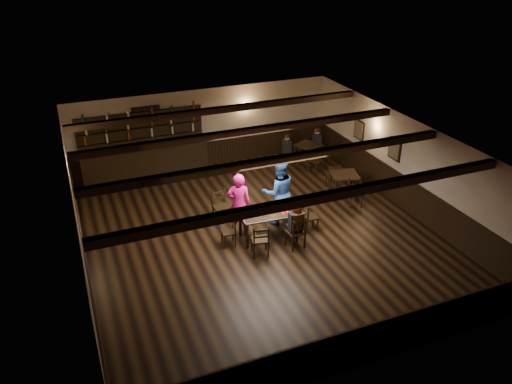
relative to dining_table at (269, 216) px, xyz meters
name	(u,v)px	position (x,y,z in m)	size (l,w,h in m)	color
ground	(260,235)	(-0.14, 0.22, -0.66)	(10.00, 10.00, 0.00)	black
room_shell	(260,176)	(-0.14, 0.26, 1.08)	(9.02, 10.02, 2.71)	beige
dining_table	(269,216)	(0.00, 0.00, 0.00)	(1.54, 0.85, 0.75)	black
chair_near_left	(261,238)	(-0.52, -0.71, -0.14)	(0.49, 0.48, 0.89)	black
chair_near_right	(297,231)	(0.47, -0.75, -0.13)	(0.46, 0.45, 0.91)	black
chair_end_left	(231,229)	(-1.02, 0.08, -0.21)	(0.38, 0.40, 0.77)	black
chair_end_right	(308,215)	(1.15, -0.04, -0.20)	(0.39, 0.40, 0.80)	black
chair_far_pushed	(220,203)	(-0.88, 1.37, -0.13)	(0.45, 0.43, 0.92)	black
woman_pink	(239,204)	(-0.63, 0.55, 0.21)	(0.64, 0.42, 1.75)	#FA1898
man_blue	(279,192)	(0.56, 0.64, 0.29)	(0.93, 0.72, 1.91)	navy
seated_person	(296,219)	(0.46, -0.69, 0.19)	(0.36, 0.54, 0.88)	black
cake	(250,214)	(-0.50, 0.08, 0.13)	(0.34, 0.34, 0.10)	white
plate_stack_a	(266,211)	(-0.09, -0.01, 0.17)	(0.18, 0.18, 0.17)	white
plate_stack_b	(276,207)	(0.25, 0.07, 0.19)	(0.18, 0.18, 0.21)	white
tea_light	(269,211)	(0.04, 0.07, 0.11)	(0.04, 0.04, 0.06)	#A5A8AD
salt_shaker	(285,212)	(0.40, -0.15, 0.13)	(0.03, 0.03, 0.08)	silver
pepper_shaker	(285,211)	(0.39, -0.16, 0.14)	(0.04, 0.04, 0.10)	#A5A8AD
drink_glass	(280,208)	(0.34, 0.07, 0.14)	(0.06, 0.06, 0.09)	silver
menu_red	(286,212)	(0.45, -0.12, 0.09)	(0.27, 0.19, 0.00)	maroon
menu_blue	(286,209)	(0.51, 0.04, 0.09)	(0.32, 0.22, 0.00)	#0F1A4D
bar_counter	(145,157)	(-2.28, 4.94, 0.06)	(4.24, 0.70, 2.20)	black
back_table_a	(344,177)	(3.08, 1.33, -0.02)	(0.99, 0.99, 0.75)	black
back_table_b	(308,148)	(3.15, 3.86, -0.02)	(1.00, 1.00, 0.75)	black
bg_patron_left	(287,144)	(2.44, 4.08, 0.15)	(0.21, 0.34, 0.69)	black
bg_patron_right	(317,138)	(3.59, 4.06, 0.19)	(0.31, 0.42, 0.78)	black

